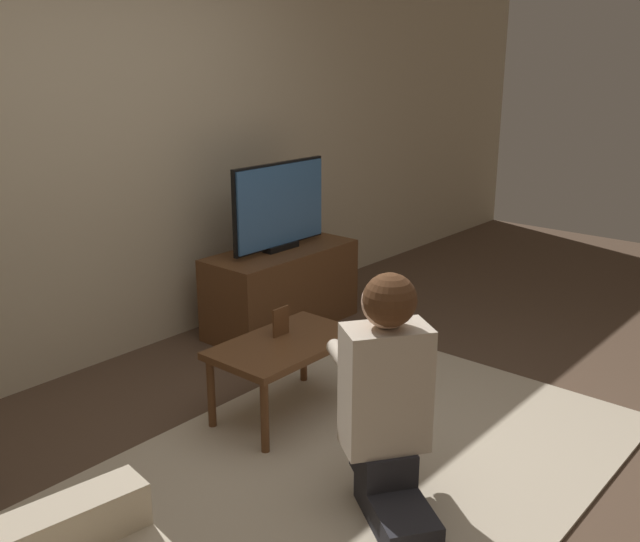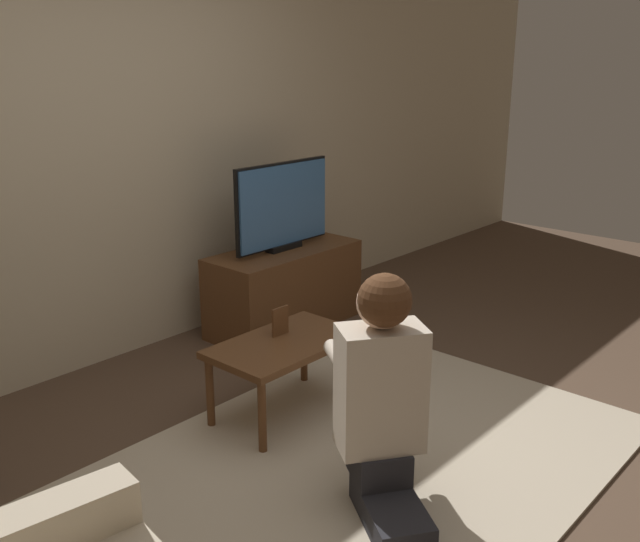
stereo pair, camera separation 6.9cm
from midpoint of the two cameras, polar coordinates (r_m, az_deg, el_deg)
ground_plane at (r=3.34m, az=3.25°, el=-15.65°), size 10.00×10.00×0.00m
wall_back at (r=4.31m, az=-17.28°, el=9.58°), size 10.00×0.06×2.60m
rug at (r=3.34m, az=3.25°, el=-15.53°), size 2.74×1.81×0.02m
tv_stand at (r=4.84m, az=-2.45°, el=-1.39°), size 1.08×0.47×0.55m
tv at (r=4.69m, az=-2.57°, el=5.23°), size 0.82×0.08×0.58m
coffee_table at (r=3.63m, az=-2.29°, el=-6.36°), size 0.77×0.45×0.41m
person_kneeling at (r=2.87m, az=5.66°, el=-9.57°), size 0.65×0.79×0.99m
picture_frame at (r=3.66m, az=-2.66°, el=-4.03°), size 0.11×0.01×0.15m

